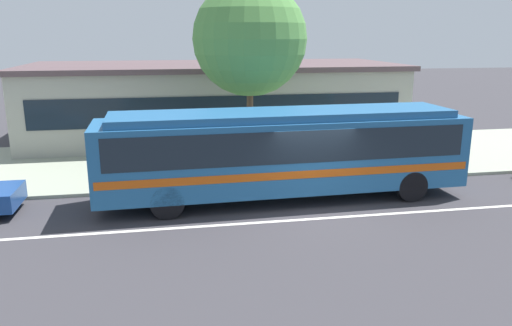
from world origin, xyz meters
TOP-DOWN VIEW (x-y plane):
  - ground_plane at (0.00, 0.00)m, footprint 120.00×120.00m
  - sidewalk_slab at (0.00, 6.54)m, footprint 60.00×8.00m
  - lane_stripe_center at (0.00, -0.80)m, footprint 56.00×0.16m
  - transit_bus at (-0.66, 1.19)m, footprint 11.83×2.77m
  - pedestrian_waiting_near_sign at (-1.63, 4.47)m, footprint 0.48×0.48m
  - bus_stop_sign at (4.20, 3.05)m, footprint 0.08×0.44m
  - street_tree_near_stop at (-1.10, 5.04)m, footprint 4.30×4.30m
  - station_building at (-1.80, 11.66)m, footprint 18.45×7.78m

SIDE VIEW (x-z plane):
  - ground_plane at x=0.00m, z-range 0.00..0.00m
  - lane_stripe_center at x=0.00m, z-range 0.00..0.01m
  - sidewalk_slab at x=0.00m, z-range 0.00..0.12m
  - pedestrian_waiting_near_sign at x=-1.63m, z-range 0.26..1.93m
  - bus_stop_sign at x=4.20m, z-range 0.47..2.89m
  - transit_bus at x=-0.66m, z-range 0.24..3.14m
  - station_building at x=-1.80m, z-range 0.01..3.82m
  - street_tree_near_stop at x=-1.10m, z-range 1.51..8.62m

